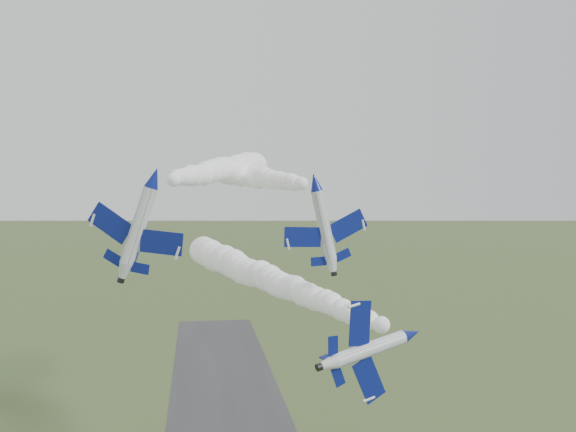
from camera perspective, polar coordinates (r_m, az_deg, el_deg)
The scene contains 6 objects.
jet_lead at distance 63.74m, azimuth 10.96°, elevation -10.29°, with size 5.12×11.36×9.46m.
smoke_trail_jet_lead at distance 91.92m, azimuth -1.83°, elevation -5.53°, with size 5.09×61.61×5.09m, color white, non-canonical shape.
jet_pair_left at distance 76.93m, azimuth -11.83°, elevation 3.39°, with size 11.62×14.23×4.80m.
smoke_trail_jet_pair_left at distance 106.33m, azimuth -5.80°, elevation 4.08°, with size 5.30×54.11×5.30m, color white, non-canonical shape.
jet_pair_right at distance 76.66m, azimuth 2.44°, elevation 3.05°, with size 10.50×12.72×3.67m.
smoke_trail_jet_pair_right at distance 113.65m, azimuth -3.22°, elevation 3.55°, with size 4.79×69.64×4.79m, color white, non-canonical shape.
Camera 1 is at (-6.32, -59.63, 43.94)m, focal length 40.00 mm.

